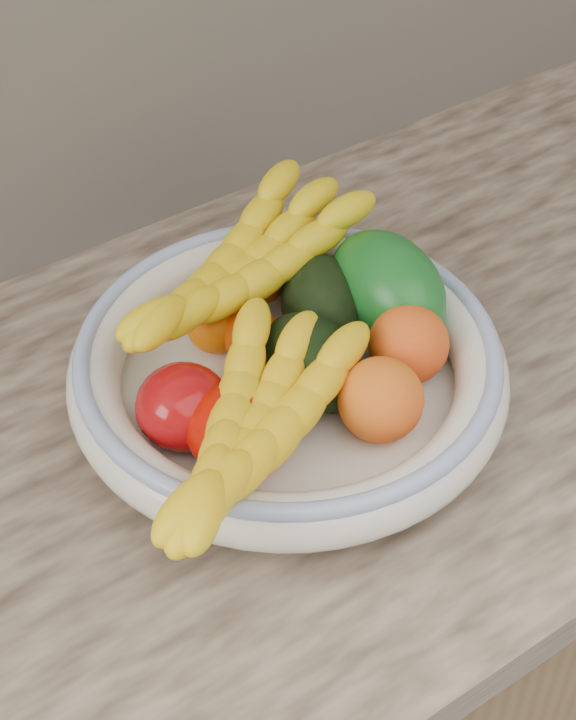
# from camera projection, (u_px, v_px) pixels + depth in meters

# --- Properties ---
(kitchen_counter) EXTENTS (2.44, 0.66, 1.40)m
(kitchen_counter) POSITION_uv_depth(u_px,v_px,m) (276.00, 650.00, 1.32)
(kitchen_counter) COLOR brown
(kitchen_counter) RESTS_ON ground
(fruit_bowl) EXTENTS (0.39, 0.39, 0.08)m
(fruit_bowl) POSITION_uv_depth(u_px,v_px,m) (288.00, 369.00, 0.97)
(fruit_bowl) COLOR silver
(fruit_bowl) RESTS_ON kitchen_counter
(clementine_back_left) EXTENTS (0.07, 0.07, 0.05)m
(clementine_back_left) POSITION_uv_depth(u_px,v_px,m) (217.00, 325.00, 1.01)
(clementine_back_left) COLOR orange
(clementine_back_left) RESTS_ON fruit_bowl
(clementine_back_right) EXTENTS (0.05, 0.05, 0.04)m
(clementine_back_right) POSITION_uv_depth(u_px,v_px,m) (262.00, 280.00, 1.06)
(clementine_back_right) COLOR #FF6705
(clementine_back_right) RESTS_ON fruit_bowl
(clementine_back_mid) EXTENTS (0.07, 0.07, 0.05)m
(clementine_back_mid) POSITION_uv_depth(u_px,v_px,m) (247.00, 330.00, 1.00)
(clementine_back_mid) COLOR #FF5405
(clementine_back_mid) RESTS_ON fruit_bowl
(tomato_left) EXTENTS (0.10, 0.10, 0.07)m
(tomato_left) POSITION_uv_depth(u_px,v_px,m) (183.00, 407.00, 0.92)
(tomato_left) COLOR #9D090C
(tomato_left) RESTS_ON fruit_bowl
(tomato_near_left) EXTENTS (0.09, 0.09, 0.07)m
(tomato_near_left) POSITION_uv_depth(u_px,v_px,m) (234.00, 428.00, 0.90)
(tomato_near_left) COLOR #B50D02
(tomato_near_left) RESTS_ON fruit_bowl
(avocado_center) EXTENTS (0.08, 0.11, 0.08)m
(avocado_center) POSITION_uv_depth(u_px,v_px,m) (312.00, 362.00, 0.96)
(avocado_center) COLOR black
(avocado_center) RESTS_ON fruit_bowl
(avocado_right) EXTENTS (0.12, 0.13, 0.08)m
(avocado_right) POSITION_uv_depth(u_px,v_px,m) (321.00, 301.00, 1.02)
(avocado_right) COLOR black
(avocado_right) RESTS_ON fruit_bowl
(green_mango) EXTENTS (0.12, 0.14, 0.12)m
(green_mango) POSITION_uv_depth(u_px,v_px,m) (387.00, 288.00, 1.01)
(green_mango) COLOR #0F5118
(green_mango) RESTS_ON fruit_bowl
(peach_front) EXTENTS (0.08, 0.08, 0.07)m
(peach_front) POSITION_uv_depth(u_px,v_px,m) (381.00, 400.00, 0.92)
(peach_front) COLOR orange
(peach_front) RESTS_ON fruit_bowl
(peach_right) EXTENTS (0.08, 0.08, 0.07)m
(peach_right) POSITION_uv_depth(u_px,v_px,m) (409.00, 344.00, 0.97)
(peach_right) COLOR orange
(peach_right) RESTS_ON fruit_bowl
(banana_bunch_back) EXTENTS (0.34, 0.21, 0.09)m
(banana_bunch_back) POSITION_uv_depth(u_px,v_px,m) (240.00, 278.00, 1.00)
(banana_bunch_back) COLOR yellow
(banana_bunch_back) RESTS_ON fruit_bowl
(banana_bunch_front) EXTENTS (0.32, 0.28, 0.09)m
(banana_bunch_front) POSITION_uv_depth(u_px,v_px,m) (251.00, 438.00, 0.87)
(banana_bunch_front) COLOR yellow
(banana_bunch_front) RESTS_ON fruit_bowl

